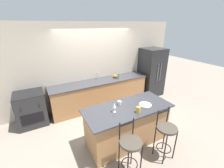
% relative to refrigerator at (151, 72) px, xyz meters
% --- Properties ---
extents(ground_plane, '(18.00, 18.00, 0.00)m').
position_rel_refrigerator_xyz_m(ground_plane, '(-2.12, -0.33, -0.90)').
color(ground_plane, gray).
extents(wall_back, '(6.00, 0.07, 2.70)m').
position_rel_refrigerator_xyz_m(wall_back, '(-2.12, 0.41, 0.45)').
color(wall_back, beige).
rests_on(wall_back, ground_plane).
extents(back_counter, '(3.25, 0.72, 0.91)m').
position_rel_refrigerator_xyz_m(back_counter, '(-2.12, 0.07, -0.44)').
color(back_counter, '#A87547').
rests_on(back_counter, ground_plane).
extents(sink_faucet, '(0.02, 0.13, 0.22)m').
position_rel_refrigerator_xyz_m(sink_faucet, '(-2.12, 0.27, 0.15)').
color(sink_faucet, '#ADAFB5').
rests_on(sink_faucet, back_counter).
extents(kitchen_island, '(1.96, 0.87, 0.93)m').
position_rel_refrigerator_xyz_m(kitchen_island, '(-2.30, -1.78, -0.43)').
color(kitchen_island, '#A87547').
rests_on(kitchen_island, ground_plane).
extents(refrigerator, '(0.80, 0.80, 1.80)m').
position_rel_refrigerator_xyz_m(refrigerator, '(0.00, 0.00, 0.00)').
color(refrigerator, '#232326').
rests_on(refrigerator, ground_plane).
extents(oven_range, '(0.74, 0.68, 0.94)m').
position_rel_refrigerator_xyz_m(oven_range, '(-4.21, 0.05, -0.43)').
color(oven_range, '#28282B').
rests_on(oven_range, ground_plane).
extents(bar_stool_near, '(0.40, 0.40, 1.10)m').
position_rel_refrigerator_xyz_m(bar_stool_near, '(-2.72, -2.50, -0.29)').
color(bar_stool_near, black).
rests_on(bar_stool_near, ground_plane).
extents(bar_stool_far, '(0.40, 0.40, 1.10)m').
position_rel_refrigerator_xyz_m(bar_stool_far, '(-1.87, -2.52, -0.29)').
color(bar_stool_far, black).
rests_on(bar_stool_far, ground_plane).
extents(dinner_plate, '(0.28, 0.28, 0.02)m').
position_rel_refrigerator_xyz_m(dinner_plate, '(-1.90, -1.89, 0.04)').
color(dinner_plate, white).
rests_on(dinner_plate, kitchen_island).
extents(wine_glass, '(0.08, 0.08, 0.21)m').
position_rel_refrigerator_xyz_m(wine_glass, '(-2.65, -1.80, 0.18)').
color(wine_glass, white).
rests_on(wine_glass, kitchen_island).
extents(coffee_mug, '(0.11, 0.08, 0.09)m').
position_rel_refrigerator_xyz_m(coffee_mug, '(-2.40, -1.59, 0.08)').
color(coffee_mug, white).
rests_on(coffee_mug, kitchen_island).
extents(tumbler_cup, '(0.08, 0.08, 0.13)m').
position_rel_refrigerator_xyz_m(tumbler_cup, '(-2.23, -2.06, 0.10)').
color(tumbler_cup, gold).
rests_on(tumbler_cup, kitchen_island).
extents(pumpkin_decoration, '(0.15, 0.15, 0.14)m').
position_rel_refrigerator_xyz_m(pumpkin_decoration, '(-1.57, 0.07, 0.07)').
color(pumpkin_decoration, orange).
rests_on(pumpkin_decoration, back_counter).
extents(soap_bottle, '(0.05, 0.05, 0.16)m').
position_rel_refrigerator_xyz_m(soap_bottle, '(-1.51, -0.06, 0.08)').
color(soap_bottle, teal).
rests_on(soap_bottle, back_counter).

